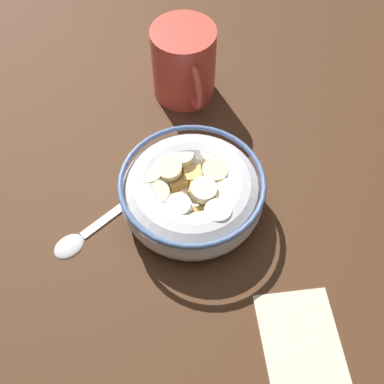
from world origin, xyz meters
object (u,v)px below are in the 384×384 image
at_px(cereal_bowl, 192,192).
at_px(folded_napkin, 304,353).
at_px(spoon, 86,232).
at_px(coffee_mug, 184,64).

bearing_deg(cereal_bowl, folded_napkin, 15.72).
height_order(cereal_bowl, folded_napkin, cereal_bowl).
relative_size(cereal_bowl, folded_napkin, 1.26).
distance_m(spoon, coffee_mug, 0.25).
height_order(spoon, folded_napkin, spoon).
bearing_deg(coffee_mug, folded_napkin, 1.55).
bearing_deg(folded_napkin, coffee_mug, -178.45).
height_order(cereal_bowl, coffee_mug, coffee_mug).
bearing_deg(folded_napkin, cereal_bowl, -164.28).
bearing_deg(coffee_mug, cereal_bowl, -13.93).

